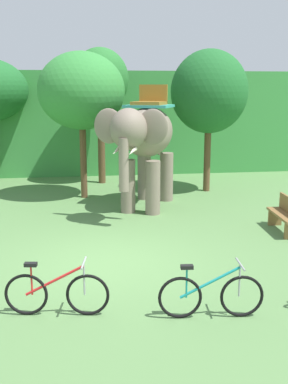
{
  "coord_description": "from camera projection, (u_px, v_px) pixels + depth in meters",
  "views": [
    {
      "loc": [
        -0.45,
        -9.2,
        3.59
      ],
      "look_at": [
        0.99,
        1.0,
        1.3
      ],
      "focal_mm": 42.72,
      "sensor_mm": 36.0,
      "label": 1
    }
  ],
  "objects": [
    {
      "name": "ground_plane",
      "position": [
        105.0,
        263.0,
        9.74
      ],
      "size": [
        80.0,
        80.0,
        0.0
      ],
      "primitive_type": "plane",
      "color": "#567F47"
    },
    {
      "name": "wooden_bench",
      "position": [
        286.0,
        214.0,
        11.79
      ],
      "size": [
        0.52,
        1.53,
        0.89
      ],
      "color": "brown",
      "rests_on": "ground"
    },
    {
      "name": "bike_red",
      "position": [
        57.0,
        293.0,
        7.39
      ],
      "size": [
        1.7,
        0.52,
        0.92
      ],
      "color": "black",
      "rests_on": "ground"
    },
    {
      "name": "tree_right",
      "position": [
        81.0,
        91.0,
        14.97
      ],
      "size": [
        2.86,
        2.86,
        4.86
      ],
      "color": "brown",
      "rests_on": "ground"
    },
    {
      "name": "elephant",
      "position": [
        145.0,
        138.0,
        13.77
      ],
      "size": [
        2.95,
        4.18,
        3.78
      ],
      "color": "gray",
      "rests_on": "ground"
    },
    {
      "name": "foliage_hedge",
      "position": [
        89.0,
        120.0,
        22.05
      ],
      "size": [
        36.0,
        6.0,
        4.41
      ],
      "primitive_type": "cube",
      "color": "#3D8E42",
      "rests_on": "ground"
    },
    {
      "name": "tree_far_right",
      "position": [
        209.0,
        92.0,
        16.0
      ],
      "size": [
        2.7,
        2.7,
        5.01
      ],
      "color": "brown",
      "rests_on": "ground"
    },
    {
      "name": "bike_teal",
      "position": [
        211.0,
        295.0,
        7.31
      ],
      "size": [
        1.71,
        0.52,
        0.92
      ],
      "color": "black",
      "rests_on": "ground"
    },
    {
      "name": "tree_far_left",
      "position": [
        100.0,
        81.0,
        17.38
      ],
      "size": [
        2.18,
        2.18,
        5.2
      ],
      "color": "brown",
      "rests_on": "ground"
    }
  ]
}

